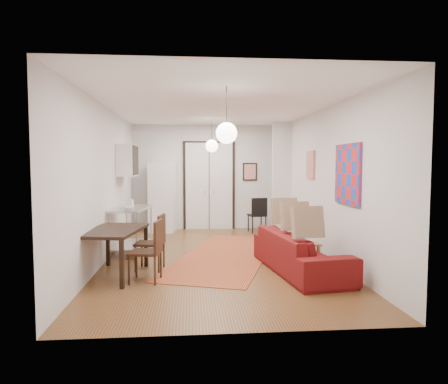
{
  "coord_description": "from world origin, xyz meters",
  "views": [
    {
      "loc": [
        -0.5,
        -7.64,
        1.81
      ],
      "look_at": [
        0.16,
        0.4,
        1.25
      ],
      "focal_mm": 32.0,
      "sensor_mm": 36.0,
      "label": 1
    }
  ],
  "objects": [
    {
      "name": "wall_front",
      "position": [
        0.0,
        -3.5,
        1.45
      ],
      "size": [
        4.2,
        0.02,
        2.9
      ],
      "primitive_type": "cube",
      "color": "silver",
      "rests_on": "floor"
    },
    {
      "name": "sofa",
      "position": [
        1.32,
        -1.14,
        0.34
      ],
      "size": [
        1.23,
        2.45,
        0.68
      ],
      "primitive_type": "imported",
      "rotation": [
        0.0,
        0.0,
        1.71
      ],
      "color": "maroon",
      "rests_on": "floor"
    },
    {
      "name": "dining_chair_near",
      "position": [
        -1.21,
        -0.7,
        0.55
      ],
      "size": [
        0.52,
        0.68,
        0.95
      ],
      "rotation": [
        0.0,
        0.0,
        -1.73
      ],
      "color": "#372211",
      "rests_on": "floor"
    },
    {
      "name": "bowl",
      "position": [
        -1.71,
        0.19,
        0.97
      ],
      "size": [
        0.26,
        0.26,
        0.05
      ],
      "primitive_type": "imported",
      "rotation": [
        0.0,
        0.0,
        -0.22
      ],
      "color": "silver",
      "rests_on": "kitchen_counter"
    },
    {
      "name": "wall_back",
      "position": [
        0.0,
        3.5,
        1.45
      ],
      "size": [
        4.2,
        0.02,
        2.9
      ],
      "primitive_type": "cube",
      "color": "silver",
      "rests_on": "floor"
    },
    {
      "name": "coffee_table",
      "position": [
        1.37,
        -0.62,
        0.33
      ],
      "size": [
        0.94,
        0.67,
        0.38
      ],
      "rotation": [
        0.0,
        0.0,
        0.25
      ],
      "color": "tan",
      "rests_on": "floor"
    },
    {
      "name": "print_left",
      "position": [
        -2.07,
        2.0,
        1.95
      ],
      "size": [
        0.03,
        0.44,
        0.54
      ],
      "primitive_type": "cube",
      "color": "#9A6040",
      "rests_on": "wall_left"
    },
    {
      "name": "wall_left",
      "position": [
        -2.1,
        0.0,
        1.45
      ],
      "size": [
        0.02,
        7.0,
        2.9
      ],
      "primitive_type": "cube",
      "color": "silver",
      "rests_on": "floor"
    },
    {
      "name": "pendant_back",
      "position": [
        0.0,
        2.0,
        2.25
      ],
      "size": [
        0.3,
        0.3,
        0.8
      ],
      "color": "white",
      "rests_on": "ceiling"
    },
    {
      "name": "double_doors",
      "position": [
        0.0,
        3.46,
        1.2
      ],
      "size": [
        1.44,
        0.06,
        2.5
      ],
      "primitive_type": "cube",
      "color": "white",
      "rests_on": "wall_back"
    },
    {
      "name": "potted_plant",
      "position": [
        1.47,
        -0.62,
        0.56
      ],
      "size": [
        0.36,
        0.39,
        0.37
      ],
      "primitive_type": "imported",
      "rotation": [
        0.0,
        0.0,
        0.25
      ],
      "color": "#36632C",
      "rests_on": "coffee_table"
    },
    {
      "name": "fridge",
      "position": [
        -1.27,
        3.15,
        0.93
      ],
      "size": [
        0.74,
        0.74,
        1.85
      ],
      "primitive_type": "cube",
      "rotation": [
        0.0,
        0.0,
        -0.14
      ],
      "color": "white",
      "rests_on": "floor"
    },
    {
      "name": "floor",
      "position": [
        0.0,
        0.0,
        0.0
      ],
      "size": [
        7.0,
        7.0,
        0.0
      ],
      "primitive_type": "plane",
      "color": "brown",
      "rests_on": "ground"
    },
    {
      "name": "stub_partition",
      "position": [
        1.85,
        2.55,
        1.45
      ],
      "size": [
        0.5,
        0.1,
        2.9
      ],
      "primitive_type": "cube",
      "color": "silver",
      "rests_on": "floor"
    },
    {
      "name": "painting_abstract",
      "position": [
        2.08,
        0.8,
        1.8
      ],
      "size": [
        0.05,
        0.5,
        0.6
      ],
      "primitive_type": "cube",
      "color": "beige",
      "rests_on": "wall_right"
    },
    {
      "name": "painting_popart",
      "position": [
        2.08,
        -1.25,
        1.65
      ],
      "size": [
        0.05,
        1.0,
        1.0
      ],
      "primitive_type": "cube",
      "color": "red",
      "rests_on": "wall_right"
    },
    {
      "name": "wall_right",
      "position": [
        2.1,
        0.0,
        1.45
      ],
      "size": [
        0.02,
        7.0,
        2.9
      ],
      "primitive_type": "cube",
      "color": "silver",
      "rests_on": "floor"
    },
    {
      "name": "black_side_chair",
      "position": [
        1.25,
        2.89,
        0.55
      ],
      "size": [
        0.49,
        0.49,
        0.93
      ],
      "rotation": [
        0.0,
        0.0,
        3.31
      ],
      "color": "black",
      "rests_on": "floor"
    },
    {
      "name": "pendant_front",
      "position": [
        0.0,
        -2.0,
        2.25
      ],
      "size": [
        0.3,
        0.3,
        0.8
      ],
      "color": "white",
      "rests_on": "ceiling"
    },
    {
      "name": "dining_chair_far",
      "position": [
        -1.21,
        -1.4,
        0.55
      ],
      "size": [
        0.52,
        0.68,
        0.95
      ],
      "rotation": [
        0.0,
        0.0,
        -1.73
      ],
      "color": "#372211",
      "rests_on": "floor"
    },
    {
      "name": "wall_cabinet",
      "position": [
        -1.92,
        1.5,
        1.9
      ],
      "size": [
        0.35,
        1.0,
        0.7
      ],
      "primitive_type": "cube",
      "color": "white",
      "rests_on": "wall_left"
    },
    {
      "name": "ceiling",
      "position": [
        0.0,
        0.0,
        2.9
      ],
      "size": [
        4.2,
        7.0,
        0.02
      ],
      "primitive_type": "cube",
      "color": "white",
      "rests_on": "wall_back"
    },
    {
      "name": "kitchen_counter",
      "position": [
        -1.71,
        0.49,
        0.61
      ],
      "size": [
        0.78,
        1.3,
        0.94
      ],
      "rotation": [
        0.0,
        0.0,
        -0.14
      ],
      "color": "silver",
      "rests_on": "floor"
    },
    {
      "name": "soap_bottle",
      "position": [
        -1.75,
        0.74,
        1.04
      ],
      "size": [
        0.11,
        0.11,
        0.2
      ],
      "primitive_type": "imported",
      "rotation": [
        0.0,
        0.0,
        -0.22
      ],
      "color": "#518DAF",
      "rests_on": "kitchen_counter"
    },
    {
      "name": "poster_back",
      "position": [
        1.15,
        3.47,
        1.6
      ],
      "size": [
        0.4,
        0.03,
        0.5
      ],
      "primitive_type": "cube",
      "color": "red",
      "rests_on": "wall_back"
    },
    {
      "name": "dining_table",
      "position": [
        -1.75,
        -1.14,
        0.69
      ],
      "size": [
        1.01,
        1.5,
        0.77
      ],
      "rotation": [
        0.0,
        0.0,
        -0.16
      ],
      "color": "black",
      "rests_on": "floor"
    },
    {
      "name": "kilim_rug",
      "position": [
        0.18,
        0.16,
        0.01
      ],
      "size": [
        2.78,
        4.45,
        0.01
      ],
      "primitive_type": "cube",
      "rotation": [
        0.0,
        0.0,
        -0.32
      ],
      "color": "#AB5B2A",
      "rests_on": "floor"
    }
  ]
}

